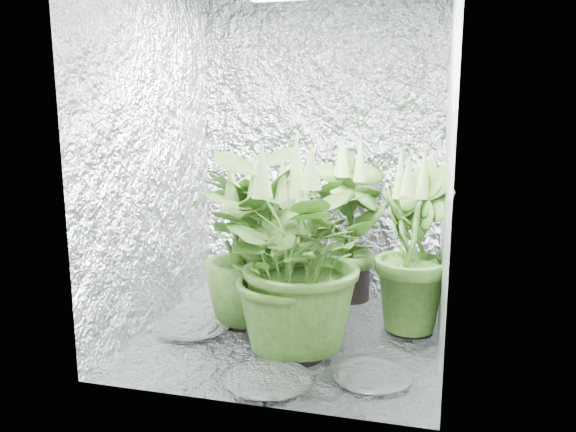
# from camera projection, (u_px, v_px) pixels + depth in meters

# --- Properties ---
(ground) EXTENTS (1.60, 1.60, 0.00)m
(ground) POSITION_uv_depth(u_px,v_px,m) (290.00, 332.00, 3.14)
(ground) COLOR silver
(ground) RESTS_ON ground
(walls) EXTENTS (1.62, 1.62, 2.00)m
(walls) POSITION_uv_depth(u_px,v_px,m) (290.00, 153.00, 2.94)
(walls) COLOR silver
(walls) RESTS_ON ground
(plant_a) EXTENTS (0.87, 0.87, 0.88)m
(plant_a) POSITION_uv_depth(u_px,v_px,m) (293.00, 237.00, 3.59)
(plant_a) COLOR black
(plant_a) RESTS_ON ground
(plant_b) EXTENTS (0.70, 0.70, 1.05)m
(plant_b) POSITION_uv_depth(u_px,v_px,m) (350.00, 226.00, 3.59)
(plant_b) COLOR black
(plant_b) RESTS_ON ground
(plant_c) EXTENTS (0.55, 0.55, 1.01)m
(plant_c) POSITION_uv_depth(u_px,v_px,m) (412.00, 251.00, 3.07)
(plant_c) COLOR black
(plant_c) RESTS_ON ground
(plant_d) EXTENTS (0.64, 0.64, 0.95)m
(plant_d) POSITION_uv_depth(u_px,v_px,m) (244.00, 252.00, 3.18)
(plant_d) COLOR black
(plant_d) RESTS_ON ground
(plant_e) EXTENTS (1.19, 1.19, 1.10)m
(plant_e) POSITION_uv_depth(u_px,v_px,m) (294.00, 257.00, 2.75)
(plant_e) COLOR black
(plant_e) RESTS_ON ground
(plant_f) EXTENTS (0.65, 0.65, 1.00)m
(plant_f) POSITION_uv_depth(u_px,v_px,m) (268.00, 256.00, 2.97)
(plant_f) COLOR black
(plant_f) RESTS_ON ground
(circulation_fan) EXTENTS (0.15, 0.30, 0.35)m
(circulation_fan) POSITION_uv_depth(u_px,v_px,m) (406.00, 290.00, 3.39)
(circulation_fan) COLOR black
(circulation_fan) RESTS_ON ground
(plant_label) EXTENTS (0.05, 0.02, 0.08)m
(plant_label) POSITION_uv_depth(u_px,v_px,m) (305.00, 302.00, 2.74)
(plant_label) COLOR white
(plant_label) RESTS_ON plant_e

